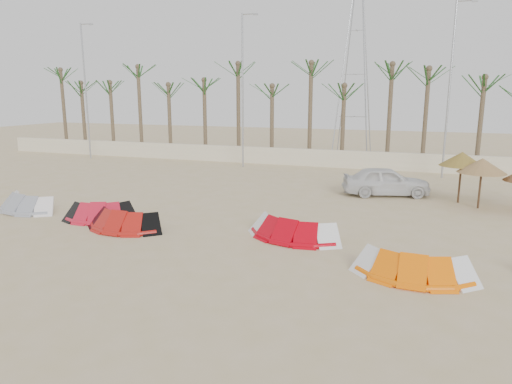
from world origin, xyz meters
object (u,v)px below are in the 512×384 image
at_px(kite_red_mid, 128,218).
at_px(parasol_right, 482,166).
at_px(kite_grey, 31,201).
at_px(kite_orange, 414,262).
at_px(kite_red_left, 104,210).
at_px(kite_red_right, 295,226).
at_px(car, 386,181).
at_px(parasol_left, 462,159).

height_order(kite_red_mid, parasol_right, parasol_right).
distance_m(kite_grey, kite_orange, 17.43).
height_order(kite_red_left, kite_red_mid, same).
bearing_deg(kite_grey, parasol_right, 20.17).
height_order(kite_red_right, car, car).
height_order(parasol_right, car, parasol_right).
bearing_deg(kite_red_mid, car, 46.39).
bearing_deg(kite_grey, car, 29.50).
bearing_deg(kite_red_right, parasol_left, 52.37).
bearing_deg(car, parasol_right, -124.66).
relative_size(kite_red_mid, car, 0.73).
relative_size(kite_grey, kite_red_right, 0.93).
bearing_deg(parasol_left, car, 171.55).
height_order(kite_red_left, kite_red_right, same).
relative_size(kite_grey, car, 0.80).
relative_size(kite_grey, parasol_right, 1.51).
xyz_separation_m(kite_orange, car, (-1.61, 11.28, 0.36)).
distance_m(kite_red_left, parasol_left, 17.26).
bearing_deg(kite_red_mid, kite_orange, -6.85).
height_order(kite_red_mid, parasol_left, parasol_left).
bearing_deg(kite_red_left, car, 38.96).
bearing_deg(parasol_left, kite_orange, -100.51).
xyz_separation_m(kite_red_mid, parasol_left, (13.08, 9.41, 1.80)).
relative_size(kite_red_mid, kite_orange, 0.95).
xyz_separation_m(kite_red_mid, parasol_right, (13.90, 8.46, 1.65)).
xyz_separation_m(kite_red_right, kite_orange, (4.37, -2.49, -0.00)).
distance_m(kite_grey, car, 17.99).
distance_m(kite_red_right, car, 9.22).
height_order(kite_orange, parasol_right, parasol_right).
bearing_deg(parasol_left, parasol_right, -49.22).
height_order(kite_grey, kite_red_mid, same).
bearing_deg(kite_orange, car, 98.11).
xyz_separation_m(parasol_right, car, (-4.42, 1.48, -1.29)).
bearing_deg(kite_orange, kite_red_left, 170.45).
bearing_deg(kite_red_left, kite_grey, 176.70).
xyz_separation_m(kite_grey, kite_red_mid, (6.18, -1.09, -0.00)).
distance_m(parasol_left, parasol_right, 1.26).
xyz_separation_m(kite_grey, kite_red_left, (4.39, -0.25, -0.00)).
bearing_deg(car, kite_red_mid, 120.29).
bearing_deg(parasol_left, kite_red_right, -127.63).
height_order(parasol_left, car, parasol_left).
height_order(kite_red_left, parasol_left, parasol_left).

